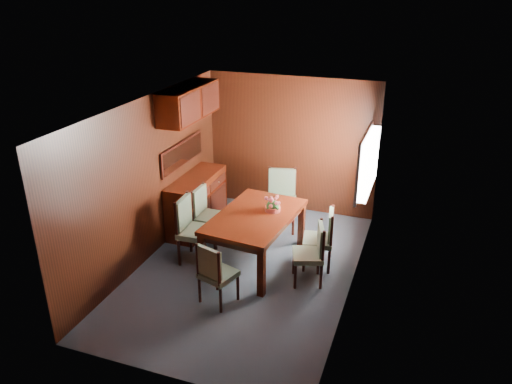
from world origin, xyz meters
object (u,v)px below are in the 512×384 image
at_px(chair_left_near, 191,226).
at_px(chair_right_near, 313,250).
at_px(flower_centerpiece, 273,204).
at_px(chair_head, 215,271).
at_px(dining_table, 255,221).
at_px(sideboard, 197,202).

height_order(chair_left_near, chair_right_near, chair_left_near).
bearing_deg(flower_centerpiece, chair_left_near, -156.49).
height_order(chair_head, flower_centerpiece, flower_centerpiece).
relative_size(dining_table, chair_head, 1.98).
height_order(chair_right_near, chair_head, chair_right_near).
relative_size(sideboard, dining_table, 0.81).
distance_m(dining_table, flower_centerpiece, 0.36).
bearing_deg(chair_left_near, sideboard, -161.12).
xyz_separation_m(chair_left_near, chair_right_near, (1.82, 0.03, -0.07)).
relative_size(sideboard, chair_head, 1.60).
relative_size(chair_left_near, chair_right_near, 1.14).
distance_m(chair_right_near, chair_head, 1.40).
bearing_deg(chair_right_near, flower_centerpiece, 39.77).
xyz_separation_m(sideboard, chair_head, (1.17, -1.89, 0.04)).
distance_m(sideboard, chair_right_near, 2.42).
relative_size(chair_right_near, chair_head, 1.01).
bearing_deg(chair_left_near, dining_table, 104.01).
bearing_deg(chair_head, sideboard, 139.28).
height_order(sideboard, chair_left_near, chair_left_near).
bearing_deg(chair_right_near, chair_left_near, 72.32).
distance_m(dining_table, chair_head, 1.18).
bearing_deg(chair_left_near, chair_head, 38.04).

